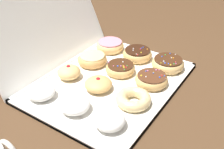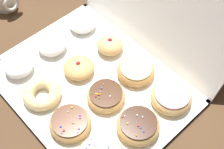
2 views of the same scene
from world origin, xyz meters
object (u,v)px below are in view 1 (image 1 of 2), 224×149
at_px(powdered_filled_donut_4, 74,104).
at_px(glazed_ring_donut_10, 92,59).
at_px(powdered_filled_donut_8, 41,92).
at_px(powdered_filled_donut_0, 110,120).
at_px(cruller_donut_1, 133,99).
at_px(pink_frosted_donut_11, 110,46).
at_px(donut_box, 110,82).
at_px(sprinkle_donut_3, 168,63).
at_px(sprinkle_donut_7, 137,54).
at_px(sprinkle_donut_6, 120,68).
at_px(jelly_filled_donut_9, 69,72).
at_px(jelly_filled_donut_5, 98,84).
at_px(sprinkle_donut_2, 152,79).

xyz_separation_m(powdered_filled_donut_4, glazed_ring_donut_10, (0.25, 0.12, -0.00)).
xyz_separation_m(powdered_filled_donut_4, powdered_filled_donut_8, (-0.01, 0.13, -0.00)).
bearing_deg(powdered_filled_donut_0, cruller_donut_1, -2.15).
bearing_deg(pink_frosted_donut_11, powdered_filled_donut_4, -161.45).
distance_m(powdered_filled_donut_8, pink_frosted_donut_11, 0.39).
xyz_separation_m(donut_box, pink_frosted_donut_11, (0.19, 0.13, 0.03)).
distance_m(sprinkle_donut_3, sprinkle_donut_7, 0.13).
xyz_separation_m(sprinkle_donut_6, sprinkle_donut_7, (0.13, -0.00, 0.00)).
distance_m(powdered_filled_donut_8, jelly_filled_donut_9, 0.13).
bearing_deg(sprinkle_donut_3, sprinkle_donut_7, 89.06).
relative_size(sprinkle_donut_7, jelly_filled_donut_9, 1.41).
height_order(powdered_filled_donut_8, jelly_filled_donut_9, jelly_filled_donut_9).
distance_m(donut_box, cruller_donut_1, 0.14).
bearing_deg(powdered_filled_donut_8, pink_frosted_donut_11, -0.10).
height_order(powdered_filled_donut_0, pink_frosted_donut_11, powdered_filled_donut_0).
bearing_deg(sprinkle_donut_6, sprinkle_donut_3, -47.18).
xyz_separation_m(powdered_filled_donut_4, jelly_filled_donut_9, (0.12, 0.13, 0.00)).
xyz_separation_m(jelly_filled_donut_5, jelly_filled_donut_9, (-0.00, 0.13, 0.00)).
distance_m(sprinkle_donut_7, pink_frosted_donut_11, 0.13).
relative_size(powdered_filled_donut_4, jelly_filled_donut_5, 0.99).
distance_m(sprinkle_donut_2, powdered_filled_donut_8, 0.36).
bearing_deg(donut_box, pink_frosted_donut_11, 34.03).
bearing_deg(jelly_filled_donut_9, donut_box, -65.32).
bearing_deg(pink_frosted_donut_11, powdered_filled_donut_0, -146.20).
bearing_deg(sprinkle_donut_6, cruller_donut_1, -134.51).
distance_m(donut_box, powdered_filled_donut_0, 0.22).
distance_m(powdered_filled_donut_8, glazed_ring_donut_10, 0.26).
bearing_deg(pink_frosted_donut_11, glazed_ring_donut_10, -176.77).
distance_m(sprinkle_donut_6, powdered_filled_donut_8, 0.29).
distance_m(donut_box, powdered_filled_donut_8, 0.24).
height_order(sprinkle_donut_2, powdered_filled_donut_8, powdered_filled_donut_8).
relative_size(sprinkle_donut_3, powdered_filled_donut_4, 1.32).
bearing_deg(powdered_filled_donut_0, glazed_ring_donut_10, 44.91).
bearing_deg(glazed_ring_donut_10, donut_box, -116.62).
height_order(cruller_donut_1, powdered_filled_donut_4, powdered_filled_donut_4).
bearing_deg(sprinkle_donut_7, jelly_filled_donut_5, 179.21).
distance_m(sprinkle_donut_3, powdered_filled_donut_8, 0.46).
relative_size(jelly_filled_donut_5, sprinkle_donut_6, 0.85).
xyz_separation_m(powdered_filled_donut_0, glazed_ring_donut_10, (0.25, 0.25, -0.00)).
distance_m(powdered_filled_donut_0, jelly_filled_donut_5, 0.18).
height_order(jelly_filled_donut_5, jelly_filled_donut_9, jelly_filled_donut_9).
bearing_deg(pink_frosted_donut_11, sprinkle_donut_7, -90.78).
bearing_deg(sprinkle_donut_6, jelly_filled_donut_9, 134.43).
height_order(donut_box, sprinkle_donut_3, sprinkle_donut_3).
height_order(jelly_filled_donut_5, sprinkle_donut_6, jelly_filled_donut_5).
bearing_deg(sprinkle_donut_2, powdered_filled_donut_4, 152.65).
height_order(donut_box, glazed_ring_donut_10, glazed_ring_donut_10).
relative_size(sprinkle_donut_2, pink_frosted_donut_11, 0.97).
height_order(donut_box, cruller_donut_1, cruller_donut_1).
distance_m(donut_box, powdered_filled_donut_4, 0.19).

